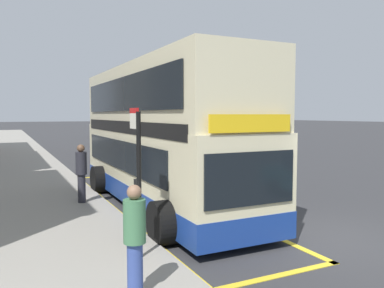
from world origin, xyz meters
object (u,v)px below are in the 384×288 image
Objects in this scene: parked_car_white_behind at (174,141)px; double_decker_bus at (160,141)px; bus_stop_sign at (138,171)px; parked_car_black_across at (105,131)px; pedestrian_further_back at (135,236)px; pedestrian_waiting_near_sign at (81,171)px.

double_decker_bus is at bearing -114.53° from parked_car_white_behind.
parked_car_black_across is (9.33, 42.14, -1.01)m from bus_stop_sign.
bus_stop_sign is at bearing -116.30° from double_decker_bus.
parked_car_black_across is 1.00× the size of parked_car_white_behind.
double_decker_bus is at bearing 65.33° from pedestrian_further_back.
double_decker_bus is at bearing 63.70° from bus_stop_sign.
pedestrian_further_back is (-2.72, -5.93, -0.99)m from double_decker_bus.
double_decker_bus is 4.88m from bus_stop_sign.
parked_car_white_behind is at bearing -87.64° from parked_car_black_across.
parked_car_black_across and parked_car_white_behind have the same top height.
pedestrian_waiting_near_sign reaches higher than pedestrian_further_back.
bus_stop_sign is at bearing 70.12° from pedestrian_further_back.
pedestrian_waiting_near_sign is 6.79m from pedestrian_further_back.
double_decker_bus reaches higher than parked_car_black_across.
bus_stop_sign reaches higher than parked_car_black_across.
bus_stop_sign is at bearing -114.86° from parked_car_white_behind.
parked_car_black_across is 2.45× the size of pedestrian_further_back.
pedestrian_waiting_near_sign is at bearing -102.74° from parked_car_black_across.
double_decker_bus is 5.50× the size of pedestrian_waiting_near_sign.
parked_car_white_behind is at bearing 65.27° from pedestrian_further_back.
double_decker_bus is 17.81m from parked_car_white_behind.
double_decker_bus is 2.62m from pedestrian_waiting_near_sign.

